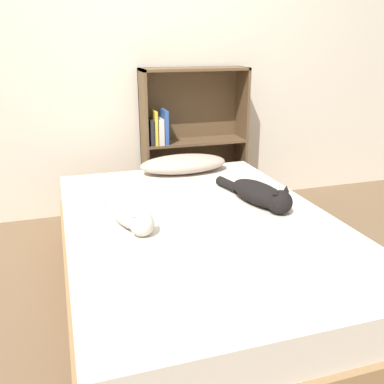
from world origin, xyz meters
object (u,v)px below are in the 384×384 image
object	(u,v)px
pillow	(183,164)
bookshelf	(189,139)
bed	(201,257)
cat_light	(130,214)
cat_dark	(260,194)

from	to	relation	value
pillow	bookshelf	xyz separation A→B (m)	(0.18, 0.44, 0.08)
bed	cat_light	bearing A→B (deg)	171.91
pillow	bookshelf	world-z (taller)	bookshelf
pillow	cat_light	xyz separation A→B (m)	(-0.52, -0.79, -0.01)
cat_dark	bookshelf	distance (m)	1.18
cat_light	cat_dark	bearing A→B (deg)	82.32
bed	pillow	xyz separation A→B (m)	(0.15, 0.85, 0.29)
bed	cat_light	size ratio (longest dim) A/B	3.42
pillow	cat_dark	xyz separation A→B (m)	(0.24, -0.74, -0.00)
pillow	cat_dark	bearing A→B (deg)	-72.24
bed	pillow	bearing A→B (deg)	79.61
bed	cat_light	world-z (taller)	cat_light
cat_dark	bookshelf	xyz separation A→B (m)	(-0.06, 1.18, 0.08)
bed	pillow	distance (m)	0.91
cat_light	cat_dark	size ratio (longest dim) A/B	0.95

